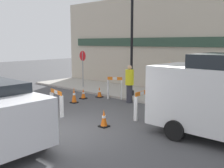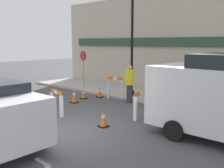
% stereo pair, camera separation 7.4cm
% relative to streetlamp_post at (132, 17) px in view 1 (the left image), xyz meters
% --- Properties ---
extents(ground_plane, '(60.00, 60.00, 0.00)m').
position_rel_streetlamp_post_xyz_m(ground_plane, '(1.42, -5.29, -4.03)').
color(ground_plane, '#4C4C4F').
extents(sidewalk_slab, '(18.00, 3.14, 0.11)m').
position_rel_streetlamp_post_xyz_m(sidewalk_slab, '(1.42, 0.78, -3.98)').
color(sidewalk_slab, '#ADA89E').
rests_on(sidewalk_slab, ground_plane).
extents(storefront_facade, '(18.00, 0.22, 5.50)m').
position_rel_streetlamp_post_xyz_m(storefront_facade, '(1.42, 2.43, -1.28)').
color(storefront_facade, '#BCB29E').
rests_on(storefront_facade, ground_plane).
extents(streetlamp_post, '(0.44, 0.44, 6.20)m').
position_rel_streetlamp_post_xyz_m(streetlamp_post, '(0.00, 0.00, 0.00)').
color(streetlamp_post, black).
rests_on(streetlamp_post, sidewalk_slab).
extents(stop_sign, '(0.60, 0.09, 2.18)m').
position_rel_streetlamp_post_xyz_m(stop_sign, '(-3.73, 0.06, -2.46)').
color(stop_sign, gray).
rests_on(stop_sign, sidewalk_slab).
extents(barricade_0, '(0.16, 0.83, 1.03)m').
position_rel_streetlamp_post_xyz_m(barricade_0, '(2.63, -2.79, -3.47)').
color(barricade_0, white).
rests_on(barricade_0, ground_plane).
extents(barricade_1, '(0.71, 0.46, 1.11)m').
position_rel_streetlamp_post_xyz_m(barricade_1, '(-0.30, -0.94, -3.44)').
color(barricade_1, white).
rests_on(barricade_1, ground_plane).
extents(barricade_2, '(1.00, 0.35, 0.97)m').
position_rel_streetlamp_post_xyz_m(barricade_2, '(-0.16, -4.54, -3.49)').
color(barricade_2, white).
rests_on(barricade_2, ground_plane).
extents(traffic_cone_0, '(0.30, 0.30, 0.73)m').
position_rel_streetlamp_post_xyz_m(traffic_cone_0, '(-1.19, -2.79, -3.68)').
color(traffic_cone_0, black).
rests_on(traffic_cone_0, ground_plane).
extents(traffic_cone_1, '(0.30, 0.30, 0.50)m').
position_rel_streetlamp_post_xyz_m(traffic_cone_1, '(-1.55, -1.89, -3.79)').
color(traffic_cone_1, black).
rests_on(traffic_cone_1, ground_plane).
extents(traffic_cone_2, '(0.30, 0.30, 0.55)m').
position_rel_streetlamp_post_xyz_m(traffic_cone_2, '(-1.18, -1.12, -3.76)').
color(traffic_cone_2, black).
rests_on(traffic_cone_2, ground_plane).
extents(traffic_cone_3, '(0.30, 0.30, 0.59)m').
position_rel_streetlamp_post_xyz_m(traffic_cone_3, '(2.25, -4.40, -3.75)').
color(traffic_cone_3, black).
rests_on(traffic_cone_3, ground_plane).
extents(person_worker, '(0.41, 0.41, 1.76)m').
position_rel_streetlamp_post_xyz_m(person_worker, '(0.69, -1.04, -3.09)').
color(person_worker, '#33333D').
rests_on(person_worker, ground_plane).
extents(person_pedestrian, '(0.39, 0.39, 1.67)m').
position_rel_streetlamp_post_xyz_m(person_pedestrian, '(1.17, 1.76, -3.04)').
color(person_pedestrian, '#33333D').
rests_on(person_pedestrian, sidewalk_slab).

